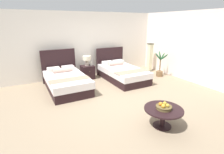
% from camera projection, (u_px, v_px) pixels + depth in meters
% --- Properties ---
extents(ground_plane, '(10.14, 9.23, 0.02)m').
position_uv_depth(ground_plane, '(118.00, 100.00, 5.05)').
color(ground_plane, gray).
extents(wall_back, '(10.14, 0.12, 2.54)m').
position_uv_depth(wall_back, '(83.00, 45.00, 7.02)').
color(wall_back, white).
rests_on(wall_back, ground).
extents(wall_side_right, '(0.12, 4.83, 2.54)m').
position_uv_depth(wall_side_right, '(189.00, 47.00, 6.48)').
color(wall_side_right, white).
rests_on(wall_side_right, ground).
extents(bed_near_window, '(1.23, 2.05, 1.21)m').
position_uv_depth(bed_near_window, '(66.00, 81.00, 5.77)').
color(bed_near_window, black).
rests_on(bed_near_window, ground).
extents(bed_near_corner, '(1.23, 2.17, 1.12)m').
position_uv_depth(bed_near_corner, '(122.00, 73.00, 6.75)').
color(bed_near_corner, black).
rests_on(bed_near_corner, ground).
extents(nightstand, '(0.48, 0.45, 0.53)m').
position_uv_depth(nightstand, '(88.00, 72.00, 6.86)').
color(nightstand, black).
rests_on(nightstand, ground).
extents(table_lamp, '(0.32, 0.32, 0.38)m').
position_uv_depth(table_lamp, '(87.00, 59.00, 6.72)').
color(table_lamp, beige).
rests_on(table_lamp, nightstand).
extents(vase, '(0.09, 0.09, 0.19)m').
position_uv_depth(vase, '(91.00, 63.00, 6.78)').
color(vase, silver).
rests_on(vase, nightstand).
extents(coffee_table, '(0.81, 0.81, 0.43)m').
position_uv_depth(coffee_table, '(163.00, 112.00, 3.68)').
color(coffee_table, black).
rests_on(coffee_table, ground).
extents(fruit_bowl, '(0.33, 0.33, 0.14)m').
position_uv_depth(fruit_bowl, '(164.00, 107.00, 3.61)').
color(fruit_bowl, brown).
rests_on(fruit_bowl, coffee_table).
extents(floor_lamp_corner, '(0.22, 0.22, 1.25)m').
position_uv_depth(floor_lamp_corner, '(150.00, 58.00, 7.83)').
color(floor_lamp_corner, black).
rests_on(floor_lamp_corner, ground).
extents(potted_palm, '(0.45, 0.58, 1.03)m').
position_uv_depth(potted_palm, '(160.00, 68.00, 7.15)').
color(potted_palm, brown).
rests_on(potted_palm, ground).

